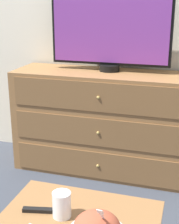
% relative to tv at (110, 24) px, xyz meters
% --- Properties ---
extents(ground_plane, '(12.00, 12.00, 0.00)m').
position_rel_tv_xyz_m(ground_plane, '(-0.06, 0.19, -1.19)').
color(ground_plane, '#383D47').
extents(wall_back, '(12.00, 0.05, 2.60)m').
position_rel_tv_xyz_m(wall_back, '(-0.06, 0.22, 0.11)').
color(wall_back, silver).
rests_on(wall_back, ground_plane).
extents(dresser, '(1.47, 0.47, 0.83)m').
position_rel_tv_xyz_m(dresser, '(-0.01, -0.07, -0.77)').
color(dresser, olive).
rests_on(dresser, ground_plane).
extents(tv, '(0.94, 0.16, 0.70)m').
position_rel_tv_xyz_m(tv, '(0.00, 0.00, 0.00)').
color(tv, black).
rests_on(tv, dresser).
extents(drink_cup, '(0.08, 0.08, 0.12)m').
position_rel_tv_xyz_m(drink_cup, '(0.12, -1.38, -0.69)').
color(drink_cup, '#9E6638').
rests_on(drink_cup, coffee_table).
extents(remote_control, '(0.16, 0.06, 0.02)m').
position_rel_tv_xyz_m(remote_control, '(0.01, -1.38, -0.74)').
color(remote_control, black).
rests_on(remote_control, coffee_table).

